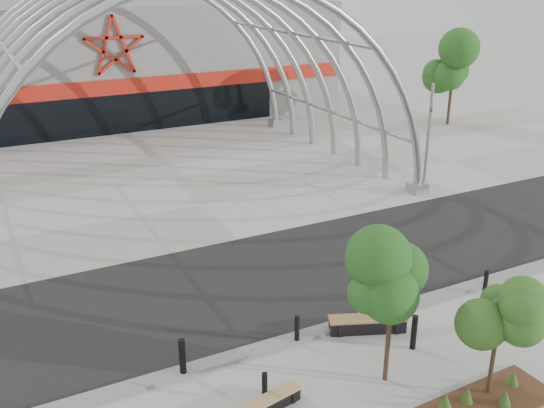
% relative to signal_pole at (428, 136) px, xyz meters
% --- Properties ---
extents(ground, '(140.00, 140.00, 0.00)m').
position_rel_signal_pole_xyz_m(ground, '(-10.59, -8.24, -2.76)').
color(ground, '#9D9D98').
rests_on(ground, ground).
extents(road, '(140.00, 7.00, 0.02)m').
position_rel_signal_pole_xyz_m(road, '(-10.59, -4.74, -2.75)').
color(road, black).
rests_on(road, ground).
extents(forecourt, '(60.00, 17.00, 0.04)m').
position_rel_signal_pole_xyz_m(forecourt, '(-10.59, 7.26, -2.74)').
color(forecourt, '#9E9A8E').
rests_on(forecourt, ground).
extents(kerb, '(60.00, 0.50, 0.12)m').
position_rel_signal_pole_xyz_m(kerb, '(-10.59, -8.49, -2.70)').
color(kerb, slate).
rests_on(kerb, ground).
extents(arena_building, '(34.00, 15.24, 8.00)m').
position_rel_signal_pole_xyz_m(arena_building, '(-10.59, 25.21, 1.23)').
color(arena_building, slate).
rests_on(arena_building, ground).
extents(vault_canopy, '(20.80, 15.80, 20.36)m').
position_rel_signal_pole_xyz_m(vault_canopy, '(-10.59, 7.26, -2.74)').
color(vault_canopy, '#989EA2').
rests_on(vault_canopy, ground).
extents(planting_bed, '(4.82, 1.65, 0.50)m').
position_rel_signal_pole_xyz_m(planting_bed, '(-9.67, -13.19, -2.64)').
color(planting_bed, '#3E2318').
rests_on(planting_bed, ground).
extents(signal_pole, '(0.15, 0.74, 5.28)m').
position_rel_signal_pole_xyz_m(signal_pole, '(0.00, 0.00, 0.00)').
color(signal_pole, gray).
rests_on(signal_pole, ground).
extents(street_tree_0, '(1.79, 1.79, 4.08)m').
position_rel_signal_pole_xyz_m(street_tree_0, '(-10.74, -11.19, 0.17)').
color(street_tree_0, '#321A14').
rests_on(street_tree_0, ground).
extents(street_tree_1, '(1.45, 1.45, 3.43)m').
position_rel_signal_pole_xyz_m(street_tree_1, '(-8.77, -12.91, -0.30)').
color(street_tree_1, black).
rests_on(street_tree_1, ground).
extents(bench_0, '(1.88, 0.74, 0.39)m').
position_rel_signal_pole_xyz_m(bench_0, '(-14.07, -10.87, -2.57)').
color(bench_0, black).
rests_on(bench_0, ground).
extents(bench_1, '(2.38, 1.36, 0.49)m').
position_rel_signal_pole_xyz_m(bench_1, '(-9.83, -9.09, -2.52)').
color(bench_1, black).
rests_on(bench_1, ground).
extents(bollard_0, '(0.18, 0.18, 1.14)m').
position_rel_signal_pole_xyz_m(bollard_0, '(-15.50, -8.60, -2.19)').
color(bollard_0, black).
rests_on(bollard_0, ground).
extents(bollard_1, '(0.14, 0.14, 0.90)m').
position_rel_signal_pole_xyz_m(bollard_1, '(-14.03, -10.57, -2.31)').
color(bollard_1, black).
rests_on(bollard_1, ground).
extents(bollard_2, '(0.15, 0.15, 0.91)m').
position_rel_signal_pole_xyz_m(bollard_2, '(-12.03, -8.66, -2.31)').
color(bollard_2, black).
rests_on(bollard_2, ground).
extents(bollard_3, '(0.17, 0.17, 1.08)m').
position_rel_signal_pole_xyz_m(bollard_3, '(-9.17, -10.40, -2.22)').
color(bollard_3, black).
rests_on(bollard_3, ground).
extents(bollard_4, '(0.15, 0.15, 0.92)m').
position_rel_signal_pole_xyz_m(bollard_4, '(-5.03, -9.06, -2.30)').
color(bollard_4, black).
rests_on(bollard_4, ground).
extents(bg_tree_1, '(2.70, 2.70, 5.91)m').
position_rel_signal_pole_xyz_m(bg_tree_1, '(10.41, 9.76, 1.49)').
color(bg_tree_1, '#302016').
rests_on(bg_tree_1, ground).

